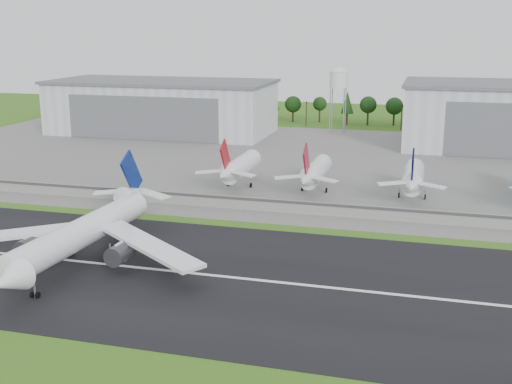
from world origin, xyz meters
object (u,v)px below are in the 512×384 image
(parked_jet_red_a, at_px, (238,168))
(parked_jet_red_b, at_px, (314,173))
(main_airliner, at_px, (81,240))
(parked_jet_navy, at_px, (413,178))

(parked_jet_red_a, xyz_separation_m, parked_jet_red_b, (22.35, -0.02, -0.14))
(main_airliner, height_order, parked_jet_red_b, main_airliner)
(parked_jet_red_a, bearing_deg, main_airliner, -100.33)
(parked_jet_red_b, bearing_deg, parked_jet_red_a, 179.94)
(main_airliner, height_order, parked_jet_navy, main_airliner)
(parked_jet_red_a, relative_size, parked_jet_navy, 1.00)
(parked_jet_red_a, height_order, parked_jet_navy, parked_jet_red_a)
(main_airliner, bearing_deg, parked_jet_red_a, -97.16)
(parked_jet_red_a, relative_size, parked_jet_red_b, 1.00)
(parked_jet_red_b, relative_size, parked_jet_navy, 1.00)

